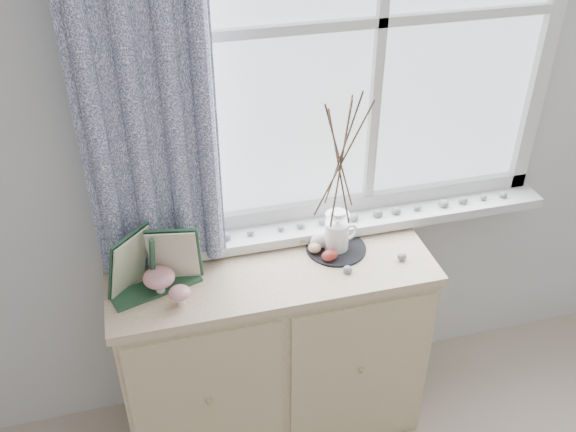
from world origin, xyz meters
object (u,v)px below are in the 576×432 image
object	(u,v)px
botanical_book	(153,266)
toadstool_cluster	(164,282)
twig_pitcher	(341,157)
sideboard	(273,350)

from	to	relation	value
botanical_book	toadstool_cluster	xyz separation A→B (m)	(0.03, -0.02, -0.06)
botanical_book	twig_pitcher	size ratio (longest dim) A/B	0.53
sideboard	twig_pitcher	world-z (taller)	twig_pitcher
botanical_book	twig_pitcher	world-z (taller)	twig_pitcher
sideboard	toadstool_cluster	size ratio (longest dim) A/B	7.37
sideboard	twig_pitcher	size ratio (longest dim) A/B	1.73
toadstool_cluster	twig_pitcher	size ratio (longest dim) A/B	0.23
toadstool_cluster	sideboard	bearing A→B (deg)	8.73
botanical_book	toadstool_cluster	world-z (taller)	botanical_book
twig_pitcher	botanical_book	bearing A→B (deg)	174.77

